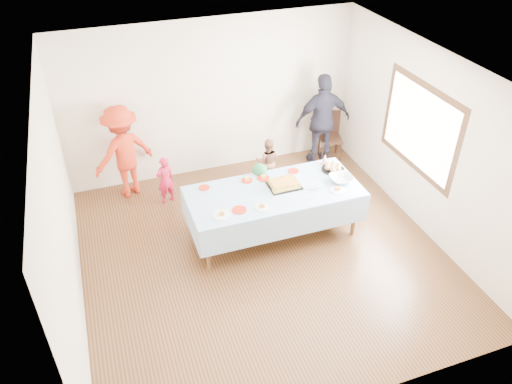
% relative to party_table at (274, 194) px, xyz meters
% --- Properties ---
extents(ground, '(5.00, 5.00, 0.00)m').
position_rel_party_table_xyz_m(ground, '(-0.31, -0.38, -0.72)').
color(ground, '#412A12').
rests_on(ground, ground).
extents(room_walls, '(5.04, 5.04, 2.72)m').
position_rel_party_table_xyz_m(room_walls, '(-0.26, -0.37, 1.05)').
color(room_walls, beige).
rests_on(room_walls, ground).
extents(party_table, '(2.50, 1.10, 0.78)m').
position_rel_party_table_xyz_m(party_table, '(0.00, 0.00, 0.00)').
color(party_table, '#52301C').
rests_on(party_table, ground).
extents(birthday_cake, '(0.46, 0.36, 0.08)m').
position_rel_party_table_xyz_m(birthday_cake, '(0.18, 0.06, 0.09)').
color(birthday_cake, black).
rests_on(birthday_cake, party_table).
extents(rolls_tray, '(0.35, 0.35, 0.10)m').
position_rel_party_table_xyz_m(rolls_tray, '(1.05, 0.22, 0.10)').
color(rolls_tray, black).
rests_on(rolls_tray, party_table).
extents(punch_bowl, '(0.33, 0.33, 0.08)m').
position_rel_party_table_xyz_m(punch_bowl, '(1.02, -0.10, 0.10)').
color(punch_bowl, silver).
rests_on(punch_bowl, party_table).
extents(party_hat, '(0.10, 0.10, 0.18)m').
position_rel_party_table_xyz_m(party_hat, '(1.00, 0.42, 0.14)').
color(party_hat, white).
rests_on(party_hat, party_table).
extents(fork_pile, '(0.24, 0.18, 0.07)m').
position_rel_party_table_xyz_m(fork_pile, '(0.59, -0.13, 0.09)').
color(fork_pile, white).
rests_on(fork_pile, party_table).
extents(plate_red_far_a, '(0.16, 0.16, 0.01)m').
position_rel_party_table_xyz_m(plate_red_far_a, '(-0.93, 0.40, 0.06)').
color(plate_red_far_a, red).
rests_on(plate_red_far_a, party_table).
extents(plate_red_far_b, '(0.17, 0.17, 0.01)m').
position_rel_party_table_xyz_m(plate_red_far_b, '(-0.29, 0.38, 0.06)').
color(plate_red_far_b, red).
rests_on(plate_red_far_b, party_table).
extents(plate_red_far_c, '(0.19, 0.19, 0.01)m').
position_rel_party_table_xyz_m(plate_red_far_c, '(-0.03, 0.35, 0.06)').
color(plate_red_far_c, red).
rests_on(plate_red_far_c, party_table).
extents(plate_red_far_d, '(0.17, 0.17, 0.01)m').
position_rel_party_table_xyz_m(plate_red_far_d, '(0.46, 0.39, 0.06)').
color(plate_red_far_d, red).
rests_on(plate_red_far_d, party_table).
extents(plate_red_near, '(0.20, 0.20, 0.01)m').
position_rel_party_table_xyz_m(plate_red_near, '(-0.62, -0.28, 0.06)').
color(plate_red_near, red).
rests_on(plate_red_near, party_table).
extents(plate_white_left, '(0.25, 0.25, 0.01)m').
position_rel_party_table_xyz_m(plate_white_left, '(-0.87, -0.31, 0.06)').
color(plate_white_left, white).
rests_on(plate_white_left, party_table).
extents(plate_white_mid, '(0.19, 0.19, 0.01)m').
position_rel_party_table_xyz_m(plate_white_mid, '(-0.30, -0.32, 0.06)').
color(plate_white_mid, white).
rests_on(plate_white_mid, party_table).
extents(plate_white_right, '(0.21, 0.21, 0.01)m').
position_rel_party_table_xyz_m(plate_white_right, '(0.86, -0.30, 0.06)').
color(plate_white_right, white).
rests_on(plate_white_right, party_table).
extents(dining_chair, '(0.47, 0.47, 0.89)m').
position_rel_party_table_xyz_m(dining_chair, '(1.81, 1.80, -0.23)').
color(dining_chair, black).
rests_on(dining_chair, ground).
extents(toddler_left, '(0.35, 0.28, 0.83)m').
position_rel_party_table_xyz_m(toddler_left, '(-1.35, 1.36, -0.31)').
color(toddler_left, red).
rests_on(toddler_left, ground).
extents(toddler_mid, '(0.51, 0.40, 0.91)m').
position_rel_party_table_xyz_m(toddler_mid, '(-0.03, 0.52, -0.27)').
color(toddler_mid, '#25703D').
rests_on(toddler_mid, ground).
extents(toddler_right, '(0.50, 0.45, 0.84)m').
position_rel_party_table_xyz_m(toddler_right, '(0.41, 1.34, -0.30)').
color(toddler_right, '#AA6B4F').
rests_on(toddler_right, ground).
extents(adult_left, '(1.17, 0.92, 1.58)m').
position_rel_party_table_xyz_m(adult_left, '(-1.89, 1.82, 0.07)').
color(adult_left, red).
rests_on(adult_left, ground).
extents(adult_right, '(1.03, 0.48, 1.71)m').
position_rel_party_table_xyz_m(adult_right, '(1.56, 1.65, 0.13)').
color(adult_right, '#272533').
rests_on(adult_right, ground).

